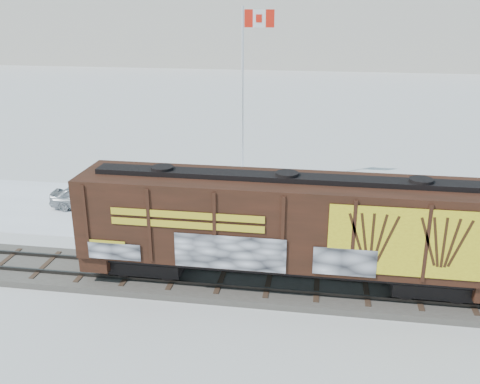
% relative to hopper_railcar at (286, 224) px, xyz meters
% --- Properties ---
extents(ground, '(500.00, 500.00, 0.00)m').
position_rel_hopper_railcar_xyz_m(ground, '(-2.64, 0.01, -2.97)').
color(ground, white).
rests_on(ground, ground).
extents(rail_track, '(50.00, 3.40, 0.43)m').
position_rel_hopper_railcar_xyz_m(rail_track, '(-2.64, 0.01, -2.83)').
color(rail_track, '#59544C').
rests_on(rail_track, ground).
extents(parking_strip, '(40.00, 8.00, 0.03)m').
position_rel_hopper_railcar_xyz_m(parking_strip, '(-2.64, 7.51, -2.96)').
color(parking_strip, white).
rests_on(parking_strip, ground).
extents(hopper_railcar, '(16.68, 3.06, 4.59)m').
position_rel_hopper_railcar_xyz_m(hopper_railcar, '(0.00, 0.00, 0.00)').
color(hopper_railcar, black).
rests_on(hopper_railcar, rail_track).
extents(flagpole, '(2.30, 0.90, 11.13)m').
position_rel_hopper_railcar_xyz_m(flagpole, '(-3.57, 12.50, 1.11)').
color(flagpole, silver).
rests_on(flagpole, ground).
extents(car_silver, '(4.09, 1.81, 1.37)m').
position_rel_hopper_railcar_xyz_m(car_silver, '(-12.07, 7.47, -2.26)').
color(car_silver, '#ABAEB2').
rests_on(car_silver, parking_strip).
extents(car_white, '(5.27, 2.00, 1.72)m').
position_rel_hopper_railcar_xyz_m(car_white, '(-2.95, 5.60, -2.09)').
color(car_white, white).
rests_on(car_white, parking_strip).
extents(car_dark, '(4.71, 2.16, 1.34)m').
position_rel_hopper_railcar_xyz_m(car_dark, '(7.79, 7.25, -2.28)').
color(car_dark, black).
rests_on(car_dark, parking_strip).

